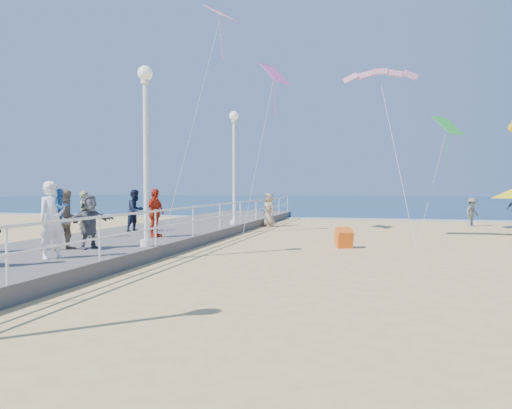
% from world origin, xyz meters
% --- Properties ---
extents(ground, '(160.00, 160.00, 0.00)m').
position_xyz_m(ground, '(0.00, 0.00, 0.00)').
color(ground, '#ECC77B').
rests_on(ground, ground).
extents(ocean, '(160.00, 90.00, 0.05)m').
position_xyz_m(ocean, '(0.00, 65.00, 0.01)').
color(ocean, '#0C2D4B').
rests_on(ocean, ground).
extents(surf_line, '(160.00, 1.20, 0.04)m').
position_xyz_m(surf_line, '(0.00, 20.50, 0.03)').
color(surf_line, silver).
rests_on(surf_line, ground).
extents(boardwalk, '(5.00, 44.00, 0.40)m').
position_xyz_m(boardwalk, '(-7.50, 0.00, 0.20)').
color(boardwalk, slate).
rests_on(boardwalk, ground).
extents(railing, '(0.05, 42.00, 0.55)m').
position_xyz_m(railing, '(-5.05, 0.00, 1.25)').
color(railing, white).
rests_on(railing, boardwalk).
extents(lamp_post_mid, '(0.44, 0.44, 5.32)m').
position_xyz_m(lamp_post_mid, '(-5.35, 0.00, 3.66)').
color(lamp_post_mid, white).
rests_on(lamp_post_mid, boardwalk).
extents(lamp_post_far, '(0.44, 0.44, 5.32)m').
position_xyz_m(lamp_post_far, '(-5.35, 9.00, 3.66)').
color(lamp_post_far, white).
rests_on(lamp_post_far, boardwalk).
extents(woman_holding_toddler, '(0.70, 0.82, 1.91)m').
position_xyz_m(woman_holding_toddler, '(-6.42, -2.88, 1.35)').
color(woman_holding_toddler, white).
rests_on(woman_holding_toddler, boardwalk).
extents(toddler_held, '(0.47, 0.52, 0.87)m').
position_xyz_m(toddler_held, '(-6.27, -2.73, 1.68)').
color(toddler_held, '#3071B7').
rests_on(toddler_held, boardwalk).
extents(spectator_1, '(0.96, 1.03, 1.69)m').
position_xyz_m(spectator_1, '(-7.13, -1.27, 1.25)').
color(spectator_1, gray).
rests_on(spectator_1, boardwalk).
extents(spectator_3, '(0.60, 1.06, 1.71)m').
position_xyz_m(spectator_3, '(-6.31, 2.54, 1.25)').
color(spectator_3, red).
rests_on(spectator_3, boardwalk).
extents(spectator_5, '(0.96, 1.51, 1.56)m').
position_xyz_m(spectator_5, '(-6.64, -0.94, 1.18)').
color(spectator_5, '#5B5B60').
rests_on(spectator_5, boardwalk).
extents(spectator_6, '(0.45, 0.63, 1.63)m').
position_xyz_m(spectator_6, '(-8.55, 1.77, 1.22)').
color(spectator_6, '#807E58').
rests_on(spectator_6, boardwalk).
extents(spectator_7, '(0.80, 0.93, 1.66)m').
position_xyz_m(spectator_7, '(-8.03, 4.41, 1.23)').
color(spectator_7, '#182035').
rests_on(spectator_7, boardwalk).
extents(beach_walker_a, '(1.11, 1.16, 1.58)m').
position_xyz_m(beach_walker_a, '(6.23, 16.03, 0.79)').
color(beach_walker_a, slate).
rests_on(beach_walker_a, ground).
extents(beach_walker_c, '(1.06, 1.04, 1.84)m').
position_xyz_m(beach_walker_c, '(-4.59, 13.09, 0.92)').
color(beach_walker_c, gray).
rests_on(beach_walker_c, ground).
extents(box_kite, '(0.75, 0.85, 0.74)m').
position_xyz_m(box_kite, '(0.12, 4.32, 0.30)').
color(box_kite, red).
rests_on(box_kite, ground).
extents(kite_parafoil, '(2.98, 0.94, 0.65)m').
position_xyz_m(kite_parafoil, '(1.29, 7.02, 6.74)').
color(kite_parafoil, '#C5173D').
extents(kite_diamond_pink, '(1.31, 1.53, 0.94)m').
position_xyz_m(kite_diamond_pink, '(-3.48, 9.34, 7.41)').
color(kite_diamond_pink, '#FF5DC9').
extents(kite_diamond_green, '(1.61, 1.68, 0.94)m').
position_xyz_m(kite_diamond_green, '(4.49, 12.52, 5.17)').
color(kite_diamond_green, green).
extents(kite_diamond_redwhite, '(1.46, 1.56, 0.68)m').
position_xyz_m(kite_diamond_redwhite, '(-5.72, 8.25, 10.00)').
color(kite_diamond_redwhite, '#EB1B5E').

